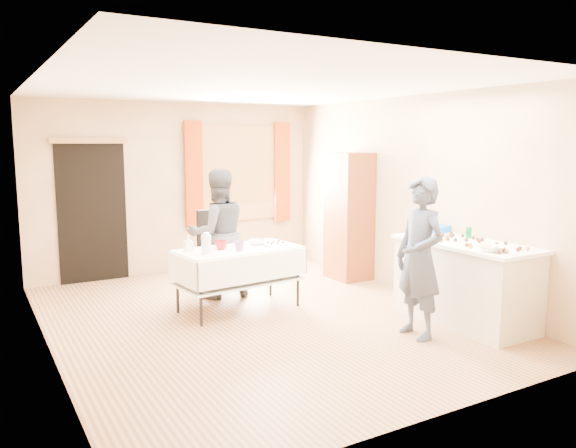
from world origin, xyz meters
TOP-DOWN VIEW (x-y plane):
  - floor at (0.00, 0.00)m, footprint 4.50×5.50m
  - ceiling at (0.00, 0.00)m, footprint 4.50×5.50m
  - wall_back at (0.00, 2.76)m, footprint 4.50×0.02m
  - wall_front at (0.00, -2.76)m, footprint 4.50×0.02m
  - wall_left at (-2.26, 0.00)m, footprint 0.02×5.50m
  - wall_right at (2.26, 0.00)m, footprint 0.02×5.50m
  - window_frame at (1.00, 2.72)m, footprint 1.32×0.06m
  - window_pane at (1.00, 2.71)m, footprint 1.20×0.02m
  - curtain_left at (0.22, 2.67)m, footprint 0.28×0.06m
  - curtain_right at (1.78, 2.67)m, footprint 0.28×0.06m
  - doorway at (-1.30, 2.73)m, footprint 0.95×0.04m
  - door_lintel at (-1.30, 2.70)m, footprint 1.05×0.06m
  - cabinet at (1.99, 1.04)m, footprint 0.50×0.60m
  - counter at (1.89, -1.28)m, footprint 0.77×1.62m
  - party_table at (-0.09, 0.41)m, footprint 1.55×0.91m
  - chair at (0.07, 1.37)m, footprint 0.50×0.50m
  - girl at (1.12, -1.37)m, footprint 0.62×0.41m
  - woman at (-0.08, 1.05)m, footprint 0.93×0.79m
  - soda_can at (2.11, -1.11)m, footprint 0.07×0.07m
  - mixing_bowl at (1.68, -1.79)m, footprint 0.27×0.27m
  - foam_block at (1.81, -0.71)m, footprint 0.18×0.15m
  - blue_basket at (2.12, -0.64)m, footprint 0.35×0.28m
  - pitcher at (-0.55, 0.25)m, footprint 0.12×0.12m
  - cup_red at (-0.30, 0.44)m, footprint 0.23×0.23m
  - cup_rainbow at (-0.15, 0.26)m, footprint 0.14×0.14m
  - small_bowl at (0.21, 0.51)m, footprint 0.24×0.24m
  - pastry_tray at (0.39, 0.36)m, footprint 0.30×0.23m
  - bottle at (-0.67, 0.51)m, footprint 0.09×0.09m
  - cake_balls at (1.87, -1.32)m, footprint 0.53×1.15m

SIDE VIEW (x-z plane):
  - floor at x=0.00m, z-range -0.02..0.00m
  - chair at x=0.07m, z-range -0.22..0.87m
  - party_table at x=-0.09m, z-range 0.07..0.82m
  - counter at x=1.89m, z-range 0.00..0.91m
  - pastry_tray at x=0.39m, z-range 0.75..0.77m
  - small_bowl at x=0.21m, z-range 0.75..0.81m
  - cup_red at x=-0.30m, z-range 0.75..0.85m
  - cup_rainbow at x=-0.15m, z-range 0.75..0.86m
  - girl at x=1.12m, z-range 0.00..1.66m
  - woman at x=-0.08m, z-range 0.00..1.66m
  - bottle at x=-0.67m, z-range 0.75..0.94m
  - pitcher at x=-0.55m, z-range 0.75..0.97m
  - cabinet at x=1.99m, z-range 0.00..1.85m
  - cake_balls at x=1.87m, z-range 0.91..0.95m
  - mixing_bowl at x=1.68m, z-range 0.91..0.97m
  - foam_block at x=1.81m, z-range 0.91..0.99m
  - blue_basket at x=2.12m, z-range 0.91..0.99m
  - soda_can at x=2.11m, z-range 0.91..1.03m
  - doorway at x=-1.30m, z-range 0.00..2.00m
  - wall_back at x=0.00m, z-range 0.00..2.60m
  - wall_front at x=0.00m, z-range 0.00..2.60m
  - wall_left at x=-2.26m, z-range 0.00..2.60m
  - wall_right at x=2.26m, z-range 0.00..2.60m
  - window_frame at x=1.00m, z-range 0.74..2.26m
  - window_pane at x=1.00m, z-range 0.80..2.20m
  - curtain_left at x=0.22m, z-range 0.67..2.33m
  - curtain_right at x=1.78m, z-range 0.67..2.33m
  - door_lintel at x=-1.30m, z-range 1.98..2.06m
  - ceiling at x=0.00m, z-range 2.60..2.62m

